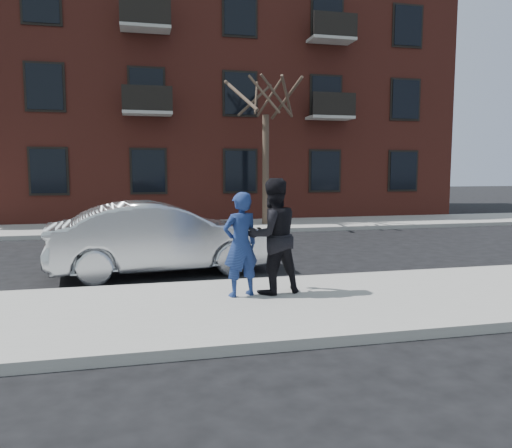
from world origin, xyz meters
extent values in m
plane|color=black|center=(0.00, 0.00, 0.00)|extent=(100.00, 100.00, 0.00)
cube|color=#97958F|center=(0.00, -0.25, 0.07)|extent=(50.00, 3.50, 0.15)
cube|color=#999691|center=(0.00, 1.55, 0.07)|extent=(50.00, 0.10, 0.15)
cube|color=#97958F|center=(0.00, 11.25, 0.07)|extent=(50.00, 3.50, 0.15)
cube|color=#999691|center=(0.00, 9.45, 0.07)|extent=(50.00, 0.10, 0.15)
cube|color=maroon|center=(2.00, 18.00, 6.00)|extent=(24.00, 10.00, 12.00)
cube|color=black|center=(3.90, 12.94, 2.20)|extent=(1.30, 0.06, 1.70)
cube|color=black|center=(11.50, 12.94, 2.20)|extent=(1.30, 0.06, 1.70)
cube|color=black|center=(3.90, 12.94, 5.40)|extent=(1.30, 0.06, 1.70)
cube|color=black|center=(11.50, 12.94, 5.40)|extent=(1.30, 0.06, 1.70)
cube|color=black|center=(3.90, 12.94, 8.60)|extent=(1.30, 0.06, 1.70)
cube|color=black|center=(11.50, 12.94, 8.60)|extent=(1.30, 0.06, 1.70)
cylinder|color=#382A21|center=(4.50, 11.00, 2.25)|extent=(0.26, 0.26, 4.20)
imported|color=#B7BABF|center=(0.15, 3.15, 0.79)|extent=(4.96, 2.24, 1.58)
imported|color=navy|center=(1.33, 0.30, 1.03)|extent=(0.74, 0.59, 1.76)
cube|color=black|center=(1.22, 0.50, 1.39)|extent=(0.10, 0.14, 0.08)
imported|color=black|center=(1.91, 0.38, 1.14)|extent=(1.10, 0.93, 1.99)
cube|color=black|center=(1.73, 0.52, 1.25)|extent=(0.12, 0.15, 0.06)
camera|label=1|loc=(-0.31, -7.81, 2.29)|focal=35.00mm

